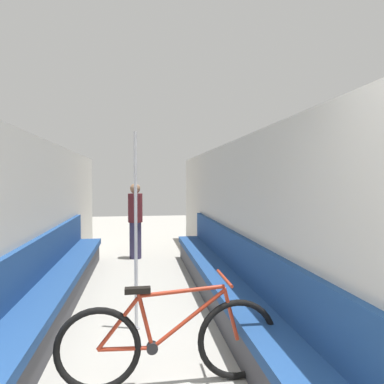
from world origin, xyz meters
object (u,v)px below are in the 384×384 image
at_px(bench_seat_row_left, 52,291).
at_px(bicycle, 169,342).
at_px(grab_pole_near, 136,234).
at_px(bench_seat_row_right, 224,283).
at_px(passenger_standing, 135,220).

relative_size(bench_seat_row_left, bicycle, 3.25).
bearing_deg(bicycle, grab_pole_near, 111.55).
distance_m(bicycle, grab_pole_near, 1.33).
bearing_deg(bench_seat_row_left, bicycle, -51.58).
bearing_deg(grab_pole_near, bench_seat_row_right, 24.68).
height_order(bench_seat_row_right, bicycle, bench_seat_row_right).
distance_m(bench_seat_row_right, passenger_standing, 3.20).
relative_size(bicycle, passenger_standing, 1.13).
relative_size(bench_seat_row_right, passenger_standing, 3.69).
xyz_separation_m(bench_seat_row_right, passenger_standing, (-1.17, 2.94, 0.51)).
height_order(bicycle, passenger_standing, passenger_standing).
height_order(bench_seat_row_left, grab_pole_near, grab_pole_near).
distance_m(bicycle, passenger_standing, 4.59).
relative_size(grab_pole_near, passenger_standing, 1.38).
relative_size(bench_seat_row_left, passenger_standing, 3.69).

